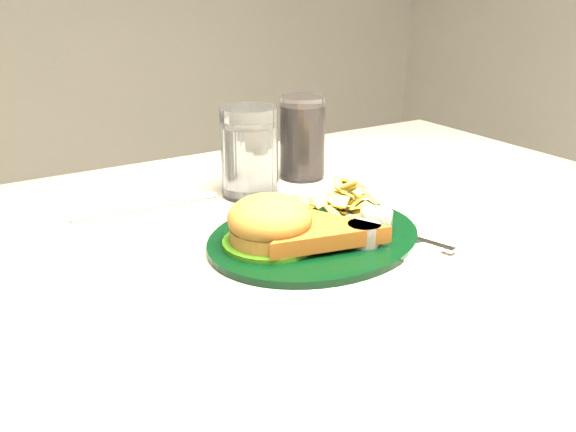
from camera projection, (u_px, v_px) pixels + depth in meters
name	position (u px, v px, depth m)	size (l,w,h in m)	color
dinner_plate	(315.00, 217.00, 0.75)	(0.27, 0.23, 0.06)	black
water_glass	(249.00, 152.00, 0.89)	(0.08, 0.08, 0.13)	silver
cola_glass	(302.00, 138.00, 0.97)	(0.07, 0.07, 0.13)	black
fork_napkin	(401.00, 234.00, 0.76)	(0.12, 0.16, 0.01)	silver
wrapped_straw	(147.00, 207.00, 0.86)	(0.20, 0.07, 0.01)	silver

